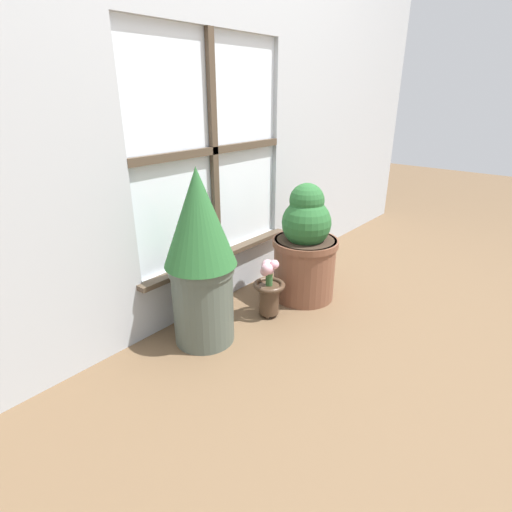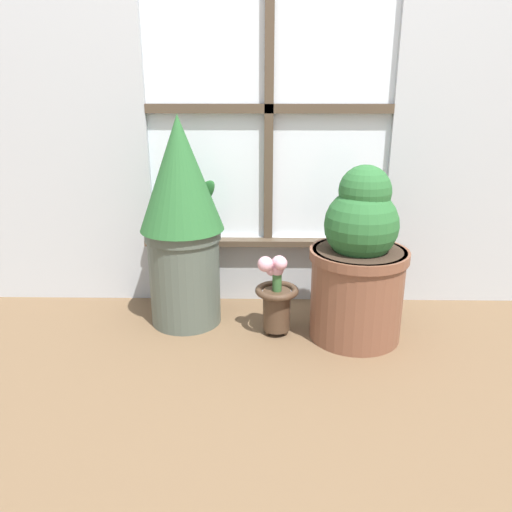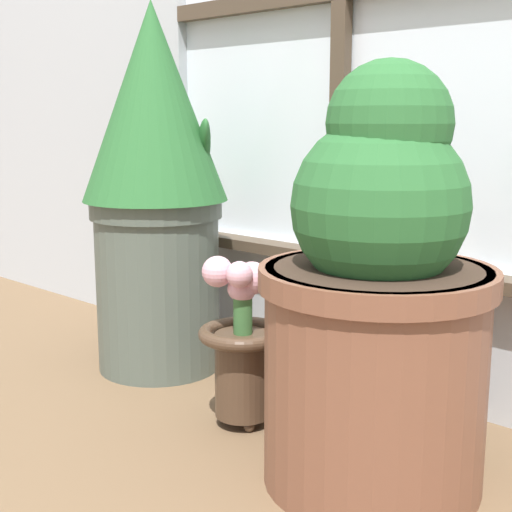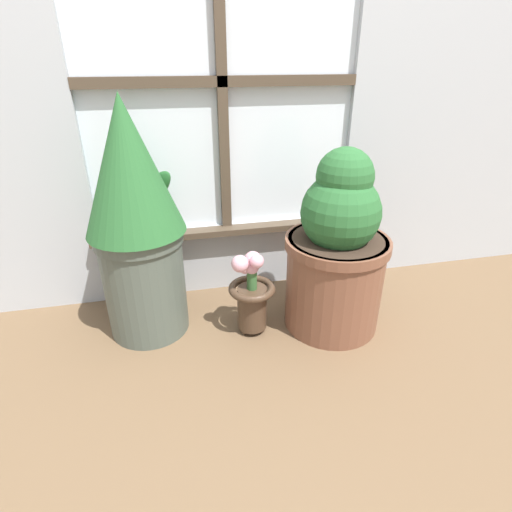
{
  "view_description": "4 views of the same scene",
  "coord_description": "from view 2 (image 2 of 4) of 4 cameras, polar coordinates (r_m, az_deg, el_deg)",
  "views": [
    {
      "loc": [
        -1.38,
        -0.93,
        1.07
      ],
      "look_at": [
        -0.04,
        0.2,
        0.35
      ],
      "focal_mm": 28.0,
      "sensor_mm": 36.0,
      "label": 1
    },
    {
      "loc": [
        -0.01,
        -1.54,
        0.9
      ],
      "look_at": [
        -0.05,
        0.23,
        0.29
      ],
      "focal_mm": 35.0,
      "sensor_mm": 36.0,
      "label": 2
    },
    {
      "loc": [
        0.89,
        -0.72,
        0.56
      ],
      "look_at": [
        0.05,
        0.19,
        0.32
      ],
      "focal_mm": 50.0,
      "sensor_mm": 36.0,
      "label": 3
    },
    {
      "loc": [
        -0.21,
        -0.97,
        0.89
      ],
      "look_at": [
        0.05,
        0.17,
        0.3
      ],
      "focal_mm": 28.0,
      "sensor_mm": 36.0,
      "label": 4
    }
  ],
  "objects": [
    {
      "name": "potted_plant_right",
      "position": [
        1.83,
        11.66,
        -0.87
      ],
      "size": [
        0.35,
        0.35,
        0.64
      ],
      "color": "brown",
      "rests_on": "ground_plane"
    },
    {
      "name": "ground_plane",
      "position": [
        1.78,
        1.38,
        -11.3
      ],
      "size": [
        10.0,
        10.0,
        0.0
      ],
      "primitive_type": "plane",
      "color": "brown"
    },
    {
      "name": "flower_vase",
      "position": [
        1.86,
        2.32,
        -4.49
      ],
      "size": [
        0.16,
        0.16,
        0.31
      ],
      "color": "#473323",
      "rests_on": "ground_plane"
    },
    {
      "name": "potted_plant_left",
      "position": [
        1.89,
        -8.45,
        4.38
      ],
      "size": [
        0.32,
        0.32,
        0.8
      ],
      "color": "#4C564C",
      "rests_on": "ground_plane"
    }
  ]
}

